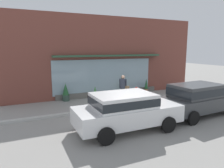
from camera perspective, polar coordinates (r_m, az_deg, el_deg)
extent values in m
plane|color=gray|center=(12.15, 5.14, -5.94)|extent=(60.00, 60.00, 0.00)
cube|color=#B2B2AD|center=(11.97, 5.62, -5.89)|extent=(14.00, 0.24, 0.12)
cube|color=brown|center=(14.57, -1.03, 7.58)|extent=(14.00, 0.36, 5.45)
cube|color=#8CA5B2|center=(14.35, -1.99, 2.27)|extent=(7.17, 0.03, 2.28)
cube|color=#2D5138|center=(14.24, -0.46, 7.82)|extent=(7.77, 0.56, 0.12)
cube|color=#605E59|center=(14.68, -0.66, -2.43)|extent=(7.57, 0.20, 0.36)
cylinder|color=red|center=(13.28, 6.71, -4.47)|extent=(0.34, 0.34, 0.06)
cylinder|color=red|center=(13.20, 6.74, -2.99)|extent=(0.23, 0.23, 0.64)
sphere|color=red|center=(13.12, 6.77, -1.34)|extent=(0.25, 0.25, 0.25)
cylinder|color=red|center=(13.12, 6.17, -2.92)|extent=(0.10, 0.09, 0.09)
cylinder|color=red|center=(13.27, 7.31, -2.79)|extent=(0.10, 0.09, 0.09)
cylinder|color=red|center=(13.07, 7.09, -2.99)|extent=(0.09, 0.10, 0.09)
cylinder|color=#232328|center=(12.90, 3.34, -3.10)|extent=(0.12, 0.12, 0.82)
cylinder|color=#232328|center=(12.94, 2.67, -3.06)|extent=(0.12, 0.12, 0.82)
cube|color=#333847|center=(12.78, 3.03, 0.05)|extent=(0.35, 0.35, 0.61)
sphere|color=tan|center=(12.72, 3.05, 1.94)|extent=(0.22, 0.22, 0.22)
cylinder|color=#333847|center=(12.73, 3.89, 0.08)|extent=(0.08, 0.08, 0.58)
cylinder|color=#333847|center=(12.83, 2.18, 0.17)|extent=(0.08, 0.08, 0.58)
cube|color=#846647|center=(12.74, 4.25, -1.17)|extent=(0.25, 0.23, 0.28)
cube|color=#383A3D|center=(11.21, 22.79, -4.67)|extent=(4.55, 1.96, 0.65)
cube|color=#383A3D|center=(10.91, 22.26, -1.74)|extent=(2.54, 1.71, 0.65)
cube|color=#1E2328|center=(10.91, 22.26, -1.74)|extent=(2.59, 1.73, 0.36)
cylinder|color=black|center=(12.87, 23.61, -4.41)|extent=(0.63, 0.21, 0.62)
cylinder|color=black|center=(10.89, 14.42, -6.38)|extent=(0.63, 0.21, 0.62)
cylinder|color=black|center=(9.73, 21.44, -8.70)|extent=(0.63, 0.21, 0.62)
cube|color=white|center=(8.50, 4.31, -8.25)|extent=(4.31, 1.83, 0.67)
cube|color=white|center=(8.24, 3.05, -4.60)|extent=(2.37, 1.67, 0.57)
cube|color=#1E2328|center=(8.24, 3.05, -4.60)|extent=(2.42, 1.69, 0.31)
cylinder|color=black|center=(10.01, 8.50, -7.56)|extent=(0.64, 0.18, 0.64)
cylinder|color=black|center=(8.61, 15.25, -10.71)|extent=(0.64, 0.18, 0.64)
cylinder|color=black|center=(8.91, -6.27, -9.71)|extent=(0.64, 0.18, 0.64)
cylinder|color=black|center=(7.30, -1.63, -14.16)|extent=(0.64, 0.18, 0.64)
cylinder|color=#33473D|center=(13.83, -4.64, -3.58)|extent=(0.38, 0.38, 0.19)
cone|color=#3D8442|center=(13.75, -4.67, -1.93)|extent=(0.34, 0.34, 0.62)
cylinder|color=#9E6042|center=(15.78, 9.36, -1.82)|extent=(0.29, 0.29, 0.29)
cone|color=#23562D|center=(15.69, 9.41, 0.08)|extent=(0.26, 0.26, 0.77)
cylinder|color=#9E6042|center=(14.87, 3.15, -2.57)|extent=(0.48, 0.48, 0.22)
cone|color=olive|center=(14.74, 3.17, -0.07)|extent=(0.43, 0.43, 1.10)
cylinder|color=#33473D|center=(13.45, -12.57, -3.74)|extent=(0.44, 0.44, 0.39)
cone|color=#23562D|center=(13.33, -12.66, -1.35)|extent=(0.40, 0.40, 0.75)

